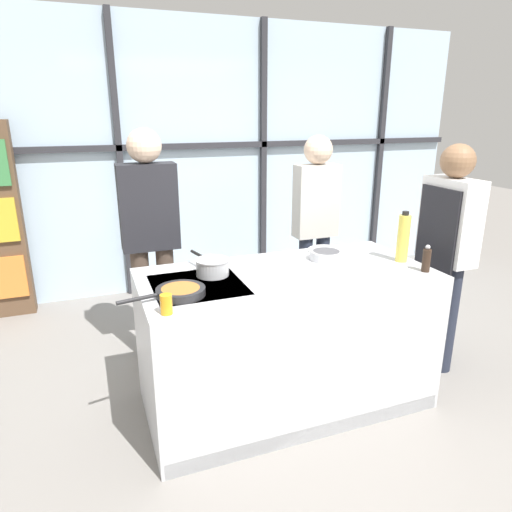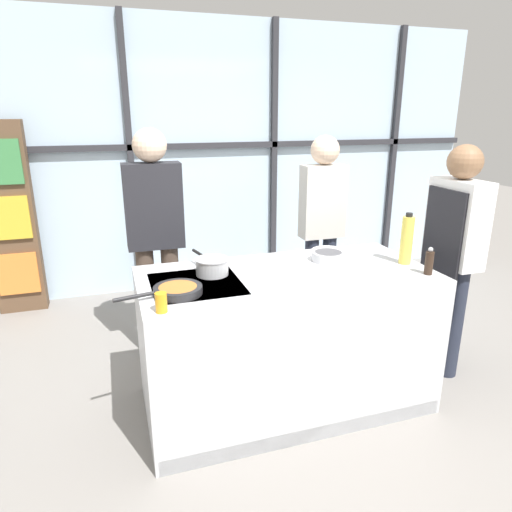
# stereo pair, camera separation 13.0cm
# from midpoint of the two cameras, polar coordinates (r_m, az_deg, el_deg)

# --- Properties ---
(ground_plane) EXTENTS (18.00, 18.00, 0.00)m
(ground_plane) POSITION_cam_midpoint_polar(r_m,az_deg,el_deg) (3.28, 4.76, -17.52)
(ground_plane) COLOR gray
(back_window_wall) EXTENTS (6.40, 0.10, 2.80)m
(back_window_wall) POSITION_cam_midpoint_polar(r_m,az_deg,el_deg) (5.00, -5.66, 12.04)
(back_window_wall) COLOR silver
(back_window_wall) RESTS_ON ground_plane
(bookshelf) EXTENTS (0.42, 0.19, 1.82)m
(bookshelf) POSITION_cam_midpoint_polar(r_m,az_deg,el_deg) (4.84, -27.62, 4.03)
(bookshelf) COLOR brown
(bookshelf) RESTS_ON ground_plane
(demo_island) EXTENTS (1.83, 0.88, 0.92)m
(demo_island) POSITION_cam_midpoint_polar(r_m,az_deg,el_deg) (3.03, 4.97, -10.41)
(demo_island) COLOR silver
(demo_island) RESTS_ON ground_plane
(chef) EXTENTS (0.23, 0.43, 1.68)m
(chef) POSITION_cam_midpoint_polar(r_m,az_deg,el_deg) (3.55, 24.31, 0.84)
(chef) COLOR #232838
(chef) RESTS_ON ground_plane
(spectator_far_left) EXTENTS (0.42, 0.25, 1.78)m
(spectator_far_left) POSITION_cam_midpoint_polar(r_m,az_deg,el_deg) (3.54, -11.46, 3.27)
(spectator_far_left) COLOR #47382D
(spectator_far_left) RESTS_ON ground_plane
(spectator_center_left) EXTENTS (0.37, 0.24, 1.70)m
(spectator_center_left) POSITION_cam_midpoint_polar(r_m,az_deg,el_deg) (3.95, 9.18, 4.48)
(spectator_center_left) COLOR #232838
(spectator_center_left) RESTS_ON ground_plane
(frying_pan) EXTENTS (0.48, 0.27, 0.04)m
(frying_pan) POSITION_cam_midpoint_polar(r_m,az_deg,el_deg) (2.54, -8.44, -4.25)
(frying_pan) COLOR #232326
(frying_pan) RESTS_ON demo_island
(saucepan) EXTENTS (0.21, 0.38, 0.10)m
(saucepan) POSITION_cam_midpoint_polar(r_m,az_deg,el_deg) (2.81, -4.23, -1.24)
(saucepan) COLOR silver
(saucepan) RESTS_ON demo_island
(white_plate) EXTENTS (0.26, 0.26, 0.01)m
(white_plate) POSITION_cam_midpoint_polar(r_m,az_deg,el_deg) (3.31, 10.22, 0.57)
(white_plate) COLOR white
(white_plate) RESTS_ON demo_island
(mixing_bowl) EXTENTS (0.22, 0.22, 0.06)m
(mixing_bowl) POSITION_cam_midpoint_polar(r_m,az_deg,el_deg) (3.12, 10.19, 0.01)
(mixing_bowl) COLOR silver
(mixing_bowl) RESTS_ON demo_island
(oil_bottle) EXTENTS (0.08, 0.08, 0.34)m
(oil_bottle) POSITION_cam_midpoint_polar(r_m,az_deg,el_deg) (3.16, 19.44, 1.92)
(oil_bottle) COLOR #E0CC4C
(oil_bottle) RESTS_ON demo_island
(pepper_grinder) EXTENTS (0.05, 0.05, 0.18)m
(pepper_grinder) POSITION_cam_midpoint_polar(r_m,az_deg,el_deg) (3.02, 21.99, -0.73)
(pepper_grinder) COLOR #332319
(pepper_grinder) RESTS_ON demo_island
(juice_glass_near) EXTENTS (0.06, 0.06, 0.10)m
(juice_glass_near) POSITION_cam_midpoint_polar(r_m,az_deg,el_deg) (2.32, -10.21, -5.76)
(juice_glass_near) COLOR orange
(juice_glass_near) RESTS_ON demo_island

